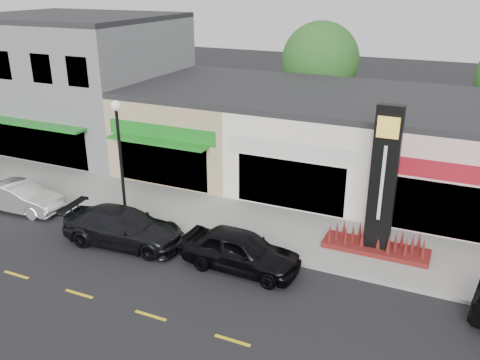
{
  "coord_description": "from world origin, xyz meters",
  "views": [
    {
      "loc": [
        5.46,
        -14.46,
        10.39
      ],
      "look_at": [
        -2.93,
        4.0,
        2.31
      ],
      "focal_mm": 38.0,
      "sensor_mm": 36.0,
      "label": 1
    }
  ],
  "objects_px": {
    "car_white_van": "(20,197)",
    "car_black_sedan": "(241,250)",
    "lamp_west_near": "(120,149)",
    "car_dark_sedan": "(124,227)",
    "pylon_sign": "(381,203)"
  },
  "relations": [
    {
      "from": "pylon_sign",
      "to": "car_white_van",
      "type": "xyz_separation_m",
      "value": [
        -16.23,
        -2.84,
        -1.58
      ]
    },
    {
      "from": "car_white_van",
      "to": "car_black_sedan",
      "type": "xyz_separation_m",
      "value": [
        11.73,
        -0.43,
        0.1
      ]
    },
    {
      "from": "pylon_sign",
      "to": "car_black_sedan",
      "type": "relative_size",
      "value": 1.29
    },
    {
      "from": "lamp_west_near",
      "to": "car_black_sedan",
      "type": "xyz_separation_m",
      "value": [
        6.5,
        -1.57,
        -2.69
      ]
    },
    {
      "from": "car_dark_sedan",
      "to": "car_black_sedan",
      "type": "xyz_separation_m",
      "value": [
        5.24,
        0.21,
        0.03
      ]
    },
    {
      "from": "lamp_west_near",
      "to": "car_dark_sedan",
      "type": "distance_m",
      "value": 3.48
    },
    {
      "from": "lamp_west_near",
      "to": "car_white_van",
      "type": "distance_m",
      "value": 6.03
    },
    {
      "from": "pylon_sign",
      "to": "car_black_sedan",
      "type": "height_order",
      "value": "pylon_sign"
    },
    {
      "from": "pylon_sign",
      "to": "car_black_sedan",
      "type": "xyz_separation_m",
      "value": [
        -4.5,
        -3.27,
        -1.49
      ]
    },
    {
      "from": "lamp_west_near",
      "to": "car_dark_sedan",
      "type": "height_order",
      "value": "lamp_west_near"
    },
    {
      "from": "car_white_van",
      "to": "car_black_sedan",
      "type": "distance_m",
      "value": 11.74
    },
    {
      "from": "lamp_west_near",
      "to": "car_white_van",
      "type": "relative_size",
      "value": 1.3
    },
    {
      "from": "lamp_west_near",
      "to": "pylon_sign",
      "type": "xyz_separation_m",
      "value": [
        11.0,
        1.7,
        -1.2
      ]
    },
    {
      "from": "car_dark_sedan",
      "to": "car_black_sedan",
      "type": "bearing_deg",
      "value": -92.84
    },
    {
      "from": "car_dark_sedan",
      "to": "car_black_sedan",
      "type": "height_order",
      "value": "car_black_sedan"
    }
  ]
}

